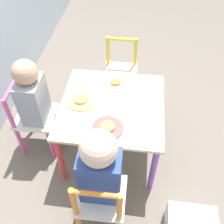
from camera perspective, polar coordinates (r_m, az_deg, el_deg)
The scene contains 10 objects.
ground_plane at distance 1.94m, azimuth 0.00°, elevation -7.68°, with size 6.00×6.00×0.00m, color #6B6056.
kids_table at distance 1.64m, azimuth 0.00°, elevation 0.20°, with size 0.63×0.63×0.45m.
chair_orange at distance 1.45m, azimuth -2.58°, elevation -18.90°, with size 0.26×0.26×0.53m.
chair_pink at distance 1.85m, azimuth -16.86°, elevation -1.30°, with size 0.27×0.27×0.53m.
chair_yellow at distance 2.12m, azimuth 1.77°, elevation 8.42°, with size 0.26×0.26×0.53m.
child_left at distance 1.29m, azimuth -2.48°, elevation -12.82°, with size 0.22×0.20×0.77m.
child_back at distance 1.71m, azimuth -16.11°, elevation 2.38°, with size 0.20×0.21×0.73m.
plate_left at distance 1.46m, azimuth -0.95°, elevation -3.45°, with size 0.18×0.18×0.03m.
plate_back at distance 1.62m, azimuth -6.79°, elevation 2.46°, with size 0.17×0.17×0.03m.
plate_right at distance 1.74m, azimuth 0.81°, elevation 6.35°, with size 0.15×0.15×0.03m.
Camera 1 is at (-1.12, -0.14, 1.58)m, focal length 42.00 mm.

